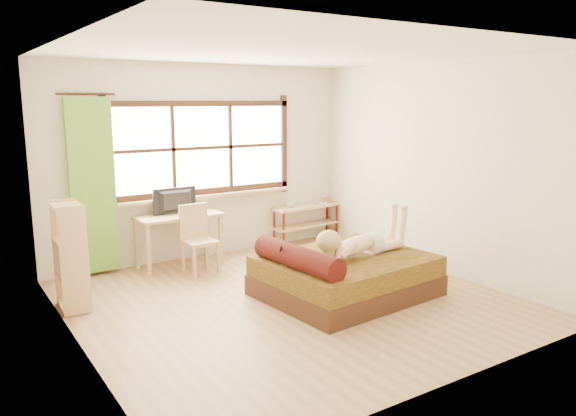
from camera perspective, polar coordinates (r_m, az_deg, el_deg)
floor at (r=6.36m, az=0.20°, el=-9.38°), size 4.50×4.50×0.00m
ceiling at (r=5.99m, az=0.22°, el=15.63°), size 4.50×4.50×0.00m
wall_back at (r=7.99m, az=-8.70°, el=4.63°), size 4.50×0.00×4.50m
wall_front at (r=4.35m, az=16.68°, el=-0.90°), size 4.50×0.00×4.50m
wall_left at (r=5.17m, az=-21.15°, el=0.62°), size 0.00×4.50×4.50m
wall_right at (r=7.49m, az=14.79°, el=3.98°), size 0.00×4.50×4.50m
window at (r=7.95m, az=-8.64°, el=5.75°), size 2.80×0.16×1.46m
curtain at (r=7.40m, az=-19.25°, el=2.09°), size 0.55×0.10×2.20m
bed at (r=6.48m, az=5.62°, el=-6.76°), size 1.94×1.61×0.69m
woman at (r=6.43m, az=7.32°, el=-2.45°), size 1.30×0.47×0.55m
kitten at (r=6.08m, az=0.07°, el=-4.74°), size 0.28×0.13×0.22m
desk at (r=7.64m, az=-11.04°, el=-1.35°), size 1.15×0.56×0.70m
monitor at (r=7.64m, az=-11.26°, el=0.69°), size 0.61×0.10×0.35m
chair at (r=7.37m, az=-9.22°, el=-2.69°), size 0.41×0.41×0.88m
pipe_shelf at (r=8.81m, az=1.95°, el=-0.72°), size 1.20×0.39×0.67m
cup at (r=8.59m, az=0.26°, el=0.41°), size 0.14×0.14×0.10m
book at (r=8.88m, az=2.95°, el=0.45°), size 0.17×0.23×0.02m
bookshelf at (r=6.39m, az=-21.24°, el=-4.56°), size 0.30×0.51×1.15m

